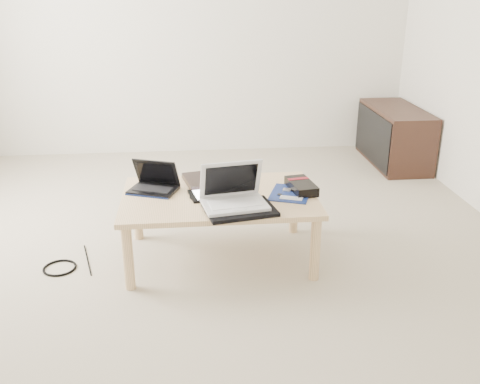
{
  "coord_description": "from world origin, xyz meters",
  "views": [
    {
      "loc": [
        -0.04,
        -3.0,
        1.54
      ],
      "look_at": [
        0.23,
        -0.18,
        0.41
      ],
      "focal_mm": 40.0,
      "sensor_mm": 36.0,
      "label": 1
    }
  ],
  "objects": [
    {
      "name": "netbook",
      "position": [
        -0.26,
        -0.07,
        0.44
      ],
      "size": [
        0.32,
        0.28,
        0.18
      ],
      "color": "black",
      "rests_on": "coffee_table"
    },
    {
      "name": "remote",
      "position": [
        0.24,
        -0.12,
        0.41
      ],
      "size": [
        0.12,
        0.24,
        0.02
      ],
      "color": "#B3B4B8",
      "rests_on": "coffee_table"
    },
    {
      "name": "gpu_box",
      "position": [
        0.59,
        -0.15,
        0.43
      ],
      "size": [
        0.16,
        0.27,
        0.06
      ],
      "color": "black",
      "rests_on": "coffee_table"
    },
    {
      "name": "neoprene_sleeve",
      "position": [
        0.21,
        -0.42,
        0.41
      ],
      "size": [
        0.4,
        0.33,
        0.02
      ],
      "primitive_type": "cube",
      "rotation": [
        0.0,
        0.0,
        0.19
      ],
      "color": "black",
      "rests_on": "coffee_table"
    },
    {
      "name": "white_laptop",
      "position": [
        0.18,
        -0.36,
        0.47
      ],
      "size": [
        0.37,
        0.29,
        0.23
      ],
      "color": "silver",
      "rests_on": "neoprene_sleeve"
    },
    {
      "name": "book",
      "position": [
        0.08,
        0.04,
        0.42
      ],
      "size": [
        0.37,
        0.33,
        0.03
      ],
      "color": "black",
      "rests_on": "coffee_table"
    },
    {
      "name": "ground",
      "position": [
        0.0,
        0.0,
        0.0
      ],
      "size": [
        4.0,
        4.0,
        0.0
      ],
      "primitive_type": "plane",
      "color": "#C1B39D",
      "rests_on": "ground"
    },
    {
      "name": "motherboard",
      "position": [
        0.52,
        -0.2,
        0.4
      ],
      "size": [
        0.3,
        0.33,
        0.01
      ],
      "color": "#0B1A49",
      "rests_on": "coffee_table"
    },
    {
      "name": "coffee_table",
      "position": [
        0.11,
        -0.18,
        0.35
      ],
      "size": [
        1.1,
        0.7,
        0.4
      ],
      "color": "#E6BA8A",
      "rests_on": "ground"
    },
    {
      "name": "floor_cable_coil",
      "position": [
        -0.81,
        -0.23,
        0.01
      ],
      "size": [
        0.22,
        0.22,
        0.01
      ],
      "primitive_type": "torus",
      "rotation": [
        0.0,
        0.0,
        -0.17
      ],
      "color": "black",
      "rests_on": "ground"
    },
    {
      "name": "floor_cable_trail",
      "position": [
        -0.67,
        -0.14,
        0.0
      ],
      "size": [
        0.11,
        0.37,
        0.01
      ],
      "primitive_type": "cylinder",
      "rotation": [
        1.57,
        0.0,
        0.26
      ],
      "color": "black",
      "rests_on": "ground"
    },
    {
      "name": "media_cabinet",
      "position": [
        1.77,
        1.45,
        0.25
      ],
      "size": [
        0.41,
        0.9,
        0.5
      ],
      "color": "#3B2318",
      "rests_on": "ground"
    },
    {
      "name": "cable_coil",
      "position": [
        -0.0,
        -0.21,
        0.41
      ],
      "size": [
        0.14,
        0.14,
        0.01
      ],
      "primitive_type": "torus",
      "rotation": [
        0.0,
        0.0,
        0.35
      ],
      "color": "black",
      "rests_on": "coffee_table"
    },
    {
      "name": "tablet",
      "position": [
        0.07,
        -0.18,
        0.41
      ],
      "size": [
        0.28,
        0.23,
        0.01
      ],
      "color": "black",
      "rests_on": "coffee_table"
    }
  ]
}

